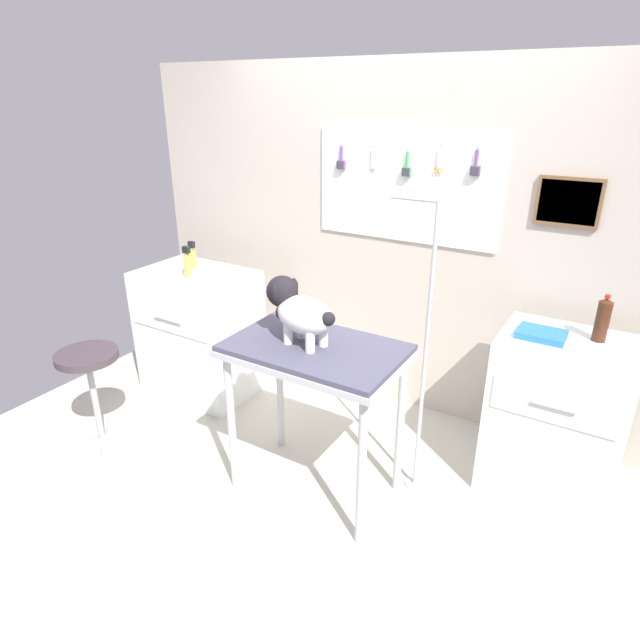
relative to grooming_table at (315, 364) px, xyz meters
The scene contains 12 objects.
ground 0.83m from the grooming_table, 125.44° to the right, with size 4.40×4.00×0.04m, color #B5B2A1.
rear_wall_panel 1.21m from the grooming_table, 94.12° to the left, with size 4.00×0.11×2.30m.
grooming_table is the anchor object (origin of this frame).
grooming_arm 0.56m from the grooming_table, 33.34° to the left, with size 0.30×0.11×1.64m.
dog 0.30m from the grooming_table, behind, with size 0.46×0.27×0.33m.
counter_left 1.46m from the grooming_table, 158.69° to the left, with size 0.80×0.58×0.93m.
cabinet_right 1.36m from the grooming_table, 32.61° to the left, with size 0.68×0.54×0.92m.
stool 1.49m from the grooming_table, 166.29° to the right, with size 0.37×0.37×0.64m.
spray_bottle_short 1.36m from the grooming_table, 161.98° to the left, with size 0.05×0.05×0.22m.
spray_bottle_tall 1.53m from the grooming_table, 157.16° to the left, with size 0.05×0.05×0.20m.
soda_bottle 1.48m from the grooming_table, 32.51° to the left, with size 0.07×0.07×0.25m.
supply_tray 1.19m from the grooming_table, 34.74° to the left, with size 0.24×0.18×0.04m.
Camera 1 is at (1.39, -1.97, 2.09)m, focal length 30.05 mm.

